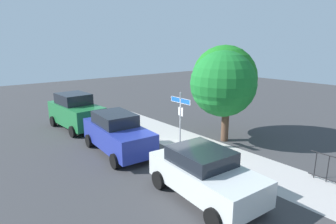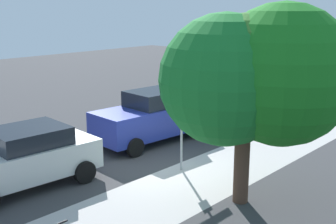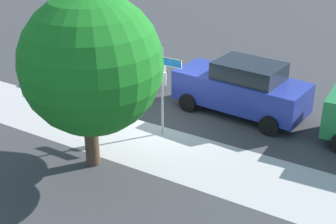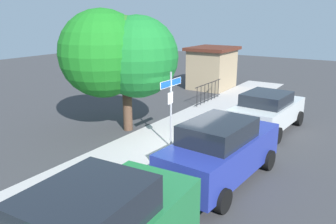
# 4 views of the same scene
# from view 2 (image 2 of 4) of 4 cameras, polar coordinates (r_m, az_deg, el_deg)

# --- Properties ---
(ground_plane) EXTENTS (60.00, 60.00, 0.00)m
(ground_plane) POSITION_cam_2_polar(r_m,az_deg,el_deg) (13.44, -0.83, -7.56)
(ground_plane) COLOR #38383A
(sidewalk_strip) EXTENTS (24.00, 2.60, 0.00)m
(sidewalk_strip) POSITION_cam_2_polar(r_m,az_deg,el_deg) (11.30, -3.06, -11.88)
(sidewalk_strip) COLOR #ACA7A5
(sidewalk_strip) RESTS_ON ground_plane
(street_sign) EXTENTS (1.34, 0.07, 2.80)m
(street_sign) POSITION_cam_2_polar(r_m,az_deg,el_deg) (12.93, 1.79, 0.39)
(street_sign) COLOR #9EA0A5
(street_sign) RESTS_ON ground_plane
(shade_tree) EXTENTS (4.20, 4.45, 4.99)m
(shade_tree) POSITION_cam_2_polar(r_m,az_deg,el_deg) (10.84, 11.23, 4.60)
(shade_tree) COLOR #4A3326
(shade_tree) RESTS_ON ground_plane
(car_green) EXTENTS (4.31, 2.22, 2.12)m
(car_green) POSITION_cam_2_polar(r_m,az_deg,el_deg) (19.76, 8.30, 2.43)
(car_green) COLOR #206F39
(car_green) RESTS_ON ground_plane
(car_blue) EXTENTS (4.58, 2.20, 1.88)m
(car_blue) POSITION_cam_2_polar(r_m,az_deg,el_deg) (15.95, -1.96, -0.54)
(car_blue) COLOR navy
(car_blue) RESTS_ON ground_plane
(car_silver) EXTENTS (4.19, 2.33, 1.64)m
(car_silver) POSITION_cam_2_polar(r_m,az_deg,el_deg) (12.66, -18.31, -5.59)
(car_silver) COLOR silver
(car_silver) RESTS_ON ground_plane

